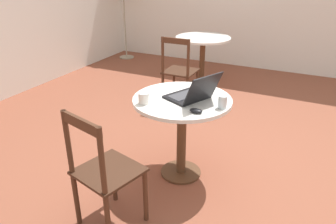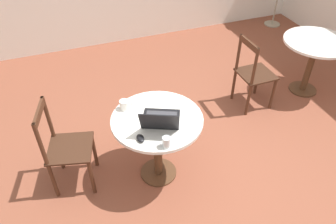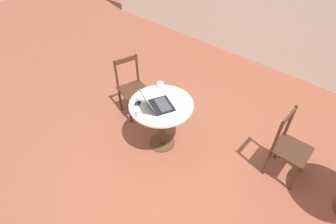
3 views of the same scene
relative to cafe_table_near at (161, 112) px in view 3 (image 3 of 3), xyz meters
name	(u,v)px [view 3 (image 3 of 3)]	position (x,y,z in m)	size (l,w,h in m)	color
ground_plane	(167,168)	(0.35, -0.28, -0.59)	(16.00, 16.00, 0.00)	brown
cafe_table_near	(161,112)	(0.00, 0.00, 0.00)	(0.82, 0.82, 0.73)	#51331E
chair_near_left	(132,88)	(-0.82, 0.21, -0.14)	(0.48, 0.48, 0.91)	#472819
chair_mid_left	(289,148)	(1.44, 0.68, -0.14)	(0.40, 0.40, 0.91)	#472819
laptop	(157,104)	(0.01, -0.08, 0.19)	(0.44, 0.46, 0.25)	black
mouse	(138,103)	(-0.21, -0.20, 0.16)	(0.06, 0.10, 0.03)	black
mug	(160,86)	(-0.23, 0.23, 0.19)	(0.12, 0.08, 0.09)	silver
drinking_glass	(138,113)	(-0.04, -0.35, 0.19)	(0.07, 0.07, 0.10)	silver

